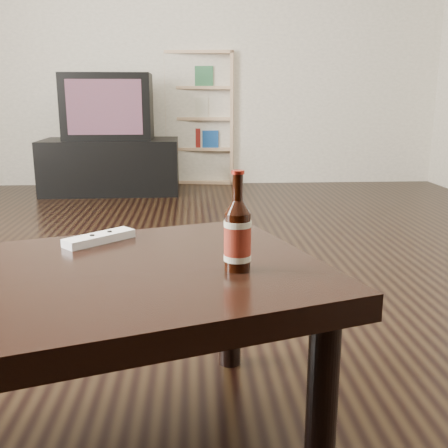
{
  "coord_description": "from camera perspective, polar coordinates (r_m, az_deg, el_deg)",
  "views": [
    {
      "loc": [
        0.18,
        -2.0,
        0.82
      ],
      "look_at": [
        0.24,
        -0.88,
        0.55
      ],
      "focal_mm": 42.0,
      "sensor_mm": 36.0,
      "label": 1
    }
  ],
  "objects": [
    {
      "name": "coffee_table",
      "position": [
        1.21,
        -17.39,
        -8.09
      ],
      "size": [
        1.33,
        1.02,
        0.44
      ],
      "rotation": [
        0.0,
        0.0,
        0.32
      ],
      "color": "black",
      "rests_on": "floor"
    },
    {
      "name": "remote",
      "position": [
        1.43,
        -13.41,
        -1.5
      ],
      "size": [
        0.18,
        0.17,
        0.02
      ],
      "rotation": [
        0.0,
        0.0,
        -0.83
      ],
      "color": "white",
      "rests_on": "coffee_table"
    },
    {
      "name": "tv_stand",
      "position": [
        4.66,
        -12.16,
        6.19
      ],
      "size": [
        1.16,
        0.59,
        0.46
      ],
      "primitive_type": "cube",
      "rotation": [
        0.0,
        0.0,
        0.01
      ],
      "color": "black",
      "rests_on": "floor"
    },
    {
      "name": "beer_bottle",
      "position": [
        1.16,
        1.48,
        -1.27
      ],
      "size": [
        0.06,
        0.06,
        0.22
      ],
      "rotation": [
        0.0,
        0.0,
        0.02
      ],
      "color": "black",
      "rests_on": "coffee_table"
    },
    {
      "name": "wall_back",
      "position": [
        5.04,
        -5.8,
        19.74
      ],
      "size": [
        5.0,
        0.02,
        2.7
      ],
      "primitive_type": "cube",
      "color": "#B6AF9F",
      "rests_on": "ground"
    },
    {
      "name": "tv",
      "position": [
        4.62,
        -12.48,
        12.37
      ],
      "size": [
        0.73,
        0.47,
        0.54
      ],
      "rotation": [
        0.0,
        0.0,
        0.01
      ],
      "color": "black",
      "rests_on": "tv_stand"
    },
    {
      "name": "bookshelf",
      "position": [
        5.14,
        -2.73,
        11.71
      ],
      "size": [
        0.69,
        0.39,
        1.22
      ],
      "rotation": [
        0.0,
        0.0,
        -0.14
      ],
      "color": "tan",
      "rests_on": "floor"
    },
    {
      "name": "floor",
      "position": [
        2.17,
        -7.99,
        -8.73
      ],
      "size": [
        5.0,
        6.0,
        0.01
      ],
      "primitive_type": "cube",
      "color": "black",
      "rests_on": "ground"
    }
  ]
}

